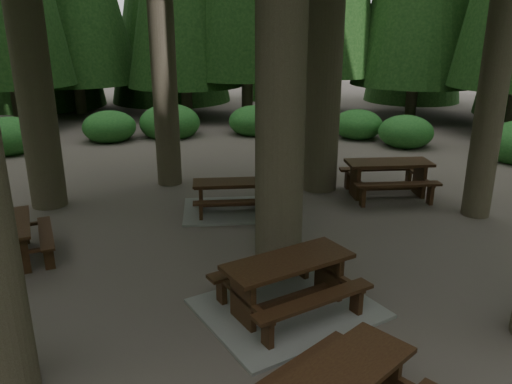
{
  "coord_description": "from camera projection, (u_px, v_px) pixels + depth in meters",
  "views": [
    {
      "loc": [
        -0.34,
        -8.0,
        4.02
      ],
      "look_at": [
        0.44,
        0.73,
        1.1
      ],
      "focal_mm": 35.0,
      "sensor_mm": 36.0,
      "label": 1
    }
  ],
  "objects": [
    {
      "name": "ground",
      "position": [
        235.0,
        264.0,
        8.85
      ],
      "size": [
        80.0,
        80.0,
        0.0
      ],
      "primitive_type": "plane",
      "color": "#4D443E",
      "rests_on": "ground"
    },
    {
      "name": "picnic_table_a",
      "position": [
        288.0,
        293.0,
        7.34
      ],
      "size": [
        3.09,
        2.9,
        0.83
      ],
      "rotation": [
        0.0,
        0.0,
        0.46
      ],
      "color": "gray",
      "rests_on": "ground"
    },
    {
      "name": "picnic_table_b",
      "position": [
        12.0,
        235.0,
        8.9
      ],
      "size": [
        1.82,
        2.01,
        0.72
      ],
      "rotation": [
        0.0,
        0.0,
        1.91
      ],
      "color": "black",
      "rests_on": "ground"
    },
    {
      "name": "picnic_table_c",
      "position": [
        230.0,
        202.0,
        11.32
      ],
      "size": [
        2.12,
        1.76,
        0.71
      ],
      "rotation": [
        0.0,
        0.0,
        0.01
      ],
      "color": "gray",
      "rests_on": "ground"
    },
    {
      "name": "picnic_table_d",
      "position": [
        388.0,
        173.0,
        12.24
      ],
      "size": [
        2.05,
        1.65,
        0.89
      ],
      "rotation": [
        0.0,
        0.0,
        0.0
      ],
      "color": "black",
      "rests_on": "ground"
    },
    {
      "name": "shrub_ring",
      "position": [
        270.0,
        226.0,
        9.5
      ],
      "size": [
        23.86,
        24.64,
        1.49
      ],
      "color": "#216224",
      "rests_on": "ground"
    }
  ]
}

